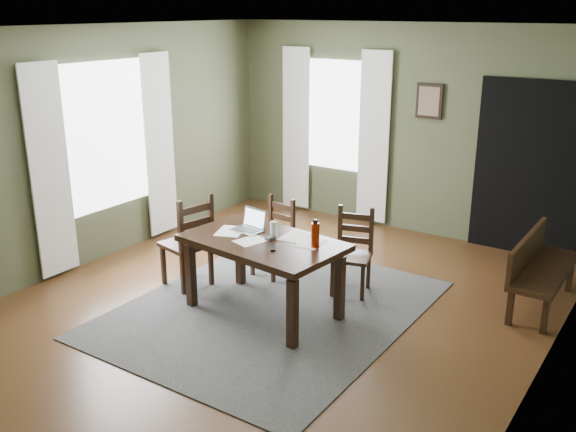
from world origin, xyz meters
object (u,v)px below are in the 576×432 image
Objects in this scene: dining_table at (263,249)px; water_bottle at (315,235)px; laptop at (251,225)px; bench at (538,265)px; chair_back_right at (352,252)px; chair_end at (189,243)px; chair_back_left at (275,238)px.

water_bottle is at bearing 17.13° from dining_table.
bench is at bearing 39.74° from laptop.
dining_table is at bearing -133.16° from chair_back_right.
laptop is (-0.27, 0.16, 0.15)m from dining_table.
chair_end is (-1.02, 0.07, -0.17)m from dining_table.
chair_back_right is (0.94, 0.07, 0.01)m from chair_back_left.
laptop is (0.20, -0.70, 0.39)m from chair_back_left.
chair_end is 0.82m from laptop.
chair_end is 3.56m from bench.
chair_back_left is 2.76m from bench.
dining_table is 1.22× the size of bench.
chair_back_left is (-0.47, 0.86, -0.25)m from dining_table.
laptop reaches higher than dining_table.
water_bottle reaches higher than laptop.
chair_back_right reaches higher than dining_table.
bench is 2.31m from water_bottle.
chair_back_left is 0.82m from laptop.
chair_back_left is at bearing 124.72° from dining_table.
water_bottle is at bearing 103.73° from chair_end.
chair_back_left is 2.60× the size of laptop.
water_bottle reaches higher than chair_back_left.
laptop is at bearing -67.93° from chair_back_left.
water_bottle is (0.79, -0.06, 0.07)m from laptop.
bench is at bearing 7.41° from chair_back_right.
chair_back_left reaches higher than dining_table.
bench is at bearing 128.90° from chair_end.
chair_end is at bearing -164.66° from laptop.
chair_back_left is 3.20× the size of water_bottle.
laptop is at bearing 121.36° from bench.
chair_end is 1.72m from chair_back_right.
bench is 4.84× the size of water_bottle.
bench is 3.94× the size of laptop.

